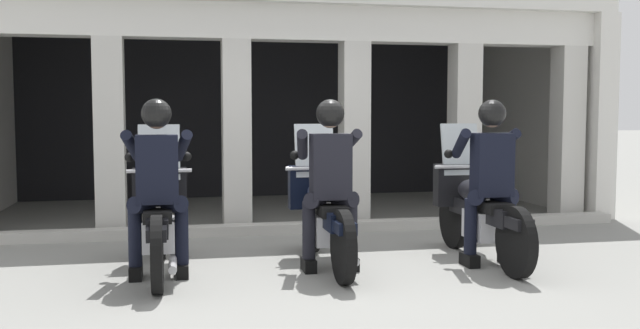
# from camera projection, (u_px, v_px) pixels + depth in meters

# --- Properties ---
(ground_plane) EXTENTS (80.00, 80.00, 0.00)m
(ground_plane) POSITION_uv_depth(u_px,v_px,m) (280.00, 219.00, 9.57)
(ground_plane) COLOR gray
(station_building) EXTENTS (8.73, 3.97, 2.96)m
(station_building) POSITION_uv_depth(u_px,v_px,m) (275.00, 87.00, 10.67)
(station_building) COLOR black
(station_building) RESTS_ON ground
(kerb_strip) EXTENTS (8.23, 0.24, 0.12)m
(kerb_strip) POSITION_uv_depth(u_px,v_px,m) (303.00, 228.00, 8.48)
(kerb_strip) COLOR #B7B5AD
(kerb_strip) RESTS_ON ground
(motorcycle_left) EXTENTS (0.62, 2.04, 1.35)m
(motorcycle_left) POSITION_uv_depth(u_px,v_px,m) (159.00, 217.00, 6.40)
(motorcycle_left) COLOR black
(motorcycle_left) RESTS_ON ground
(police_officer_left) EXTENTS (0.63, 0.61, 1.58)m
(police_officer_left) POSITION_uv_depth(u_px,v_px,m) (157.00, 173.00, 6.09)
(police_officer_left) COLOR black
(police_officer_left) RESTS_ON ground
(motorcycle_center) EXTENTS (0.62, 2.04, 1.35)m
(motorcycle_center) POSITION_uv_depth(u_px,v_px,m) (323.00, 212.00, 6.71)
(motorcycle_center) COLOR black
(motorcycle_center) RESTS_ON ground
(police_officer_center) EXTENTS (0.63, 0.61, 1.58)m
(police_officer_center) POSITION_uv_depth(u_px,v_px,m) (330.00, 170.00, 6.40)
(police_officer_center) COLOR black
(police_officer_center) RESTS_ON ground
(motorcycle_right) EXTENTS (0.62, 2.04, 1.35)m
(motorcycle_right) POSITION_uv_depth(u_px,v_px,m) (477.00, 209.00, 6.93)
(motorcycle_right) COLOR black
(motorcycle_right) RESTS_ON ground
(police_officer_right) EXTENTS (0.63, 0.61, 1.58)m
(police_officer_right) POSITION_uv_depth(u_px,v_px,m) (490.00, 168.00, 6.62)
(police_officer_right) COLOR black
(police_officer_right) RESTS_ON ground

